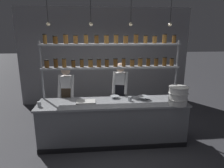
% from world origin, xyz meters
% --- Properties ---
extents(ground_plane, '(40.00, 40.00, 0.00)m').
position_xyz_m(ground_plane, '(0.00, 0.00, 0.00)').
color(ground_plane, '#3D3D42').
extents(back_wall, '(5.53, 0.12, 3.11)m').
position_xyz_m(back_wall, '(0.00, 2.62, 1.56)').
color(back_wall, '#939399').
rests_on(back_wall, ground_plane).
extents(prep_counter, '(3.13, 0.76, 0.92)m').
position_xyz_m(prep_counter, '(0.00, -0.00, 0.46)').
color(prep_counter, gray).
rests_on(prep_counter, ground_plane).
extents(spice_shelf_unit, '(3.01, 0.28, 2.32)m').
position_xyz_m(spice_shelf_unit, '(-0.00, 0.33, 1.83)').
color(spice_shelf_unit, '#999BA0').
rests_on(spice_shelf_unit, ground_plane).
extents(chef_left, '(0.38, 0.30, 1.61)m').
position_xyz_m(chef_left, '(-1.02, 0.56, 0.92)').
color(chef_left, black).
rests_on(chef_left, ground_plane).
extents(chef_center, '(0.41, 0.34, 1.65)m').
position_xyz_m(chef_center, '(0.25, 0.63, 0.95)').
color(chef_center, black).
rests_on(chef_center, ground_plane).
extents(container_stack, '(0.39, 0.39, 0.37)m').
position_xyz_m(container_stack, '(1.30, -0.27, 1.11)').
color(container_stack, white).
rests_on(container_stack, prep_counter).
extents(cutting_board, '(0.40, 0.26, 0.02)m').
position_xyz_m(cutting_board, '(-0.56, 0.03, 0.93)').
color(cutting_board, silver).
rests_on(cutting_board, prep_counter).
extents(prep_bowl_near_left, '(0.26, 0.26, 0.07)m').
position_xyz_m(prep_bowl_near_left, '(0.68, 0.10, 0.95)').
color(prep_bowl_near_left, '#B2B7BC').
rests_on(prep_bowl_near_left, prep_counter).
extents(prep_bowl_center_front, '(0.20, 0.20, 0.05)m').
position_xyz_m(prep_bowl_center_front, '(0.07, 0.25, 0.95)').
color(prep_bowl_center_front, '#B2B7BC').
rests_on(prep_bowl_center_front, prep_counter).
extents(serving_cup_front, '(0.07, 0.07, 0.10)m').
position_xyz_m(serving_cup_front, '(-1.47, -0.14, 0.97)').
color(serving_cup_front, '#B2B7BC').
rests_on(serving_cup_front, prep_counter).
extents(serving_cup_by_board, '(0.08, 0.08, 0.09)m').
position_xyz_m(serving_cup_by_board, '(0.37, 0.04, 0.97)').
color(serving_cup_by_board, '#B2B7BC').
rests_on(serving_cup_by_board, prep_counter).
extents(pendant_light_row, '(2.41, 0.07, 0.61)m').
position_xyz_m(pendant_light_row, '(-0.03, 0.00, 2.52)').
color(pendant_light_row, black).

